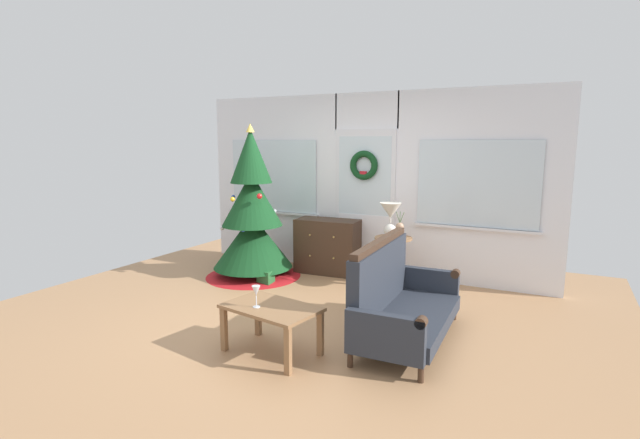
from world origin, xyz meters
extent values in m
plane|color=#AD7F56|center=(0.00, 0.00, 0.00)|extent=(6.76, 6.76, 0.00)
cube|color=white|center=(-1.52, 2.09, 1.27)|extent=(2.15, 0.08, 2.55)
cube|color=white|center=(1.52, 2.09, 1.27)|extent=(2.15, 0.08, 2.55)
cube|color=white|center=(0.00, 2.09, 2.30)|extent=(0.94, 0.08, 0.50)
cube|color=silver|center=(0.00, 2.05, 1.02)|extent=(0.90, 0.05, 2.05)
cube|color=white|center=(0.00, 2.03, 0.45)|extent=(0.78, 0.02, 0.80)
cube|color=silver|center=(0.00, 2.03, 1.40)|extent=(0.78, 0.01, 1.10)
cube|color=silver|center=(-1.52, 2.03, 1.35)|extent=(1.50, 0.01, 1.10)
cube|color=silver|center=(1.52, 2.03, 1.35)|extent=(1.50, 0.01, 1.10)
cube|color=silver|center=(-1.52, 2.02, 0.78)|extent=(1.59, 0.06, 0.03)
cube|color=silver|center=(1.52, 2.02, 0.78)|extent=(1.59, 0.06, 0.03)
torus|color=#123B1B|center=(0.00, 1.99, 1.55)|extent=(0.41, 0.09, 0.41)
cube|color=red|center=(0.00, 1.97, 1.42)|extent=(0.10, 0.02, 0.10)
cylinder|color=#4C331E|center=(-1.31, 1.15, 0.11)|extent=(0.10, 0.10, 0.22)
cone|color=red|center=(-1.31, 1.15, 0.05)|extent=(1.33, 1.33, 0.10)
cone|color=#14421E|center=(-1.31, 1.15, 0.51)|extent=(1.10, 1.10, 0.74)
cone|color=#14421E|center=(-1.31, 1.15, 1.10)|extent=(0.84, 0.84, 0.74)
cone|color=#14421E|center=(-1.31, 1.15, 1.69)|extent=(0.57, 0.57, 0.74)
cone|color=#E0BC4C|center=(-1.31, 1.15, 2.06)|extent=(0.12, 0.12, 0.12)
sphere|color=red|center=(-1.05, 0.96, 1.17)|extent=(0.07, 0.07, 0.07)
sphere|color=gold|center=(-1.40, 0.83, 1.12)|extent=(0.06, 0.06, 0.06)
sphere|color=silver|center=(-1.12, 1.43, 0.90)|extent=(0.05, 0.05, 0.05)
sphere|color=#264CB2|center=(-1.21, 0.80, 0.73)|extent=(0.05, 0.05, 0.05)
sphere|color=red|center=(-1.63, 1.07, 0.88)|extent=(0.05, 0.05, 0.05)
sphere|color=gold|center=(-1.41, 1.55, 0.83)|extent=(0.05, 0.05, 0.05)
sphere|color=silver|center=(-1.66, 0.92, 0.70)|extent=(0.06, 0.06, 0.06)
sphere|color=#264CB2|center=(-1.65, 1.18, 1.11)|extent=(0.05, 0.05, 0.05)
cube|color=#3D281C|center=(-0.46, 1.79, 0.39)|extent=(0.93, 0.48, 0.78)
sphere|color=tan|center=(-0.62, 1.56, 0.58)|extent=(0.03, 0.03, 0.03)
sphere|color=tan|center=(-0.26, 1.58, 0.58)|extent=(0.03, 0.03, 0.03)
sphere|color=tan|center=(-0.62, 1.56, 0.28)|extent=(0.03, 0.03, 0.03)
sphere|color=tan|center=(-0.26, 1.58, 0.28)|extent=(0.03, 0.03, 0.03)
cylinder|color=#3D281C|center=(1.60, -0.73, 0.07)|extent=(0.05, 0.05, 0.14)
cylinder|color=#3D281C|center=(1.56, 0.75, 0.07)|extent=(0.05, 0.05, 0.14)
cylinder|color=#3D281C|center=(1.00, -0.75, 0.07)|extent=(0.05, 0.05, 0.14)
cylinder|color=#3D281C|center=(0.96, 0.74, 0.07)|extent=(0.05, 0.05, 0.14)
cube|color=#282D38|center=(1.28, 0.00, 0.21)|extent=(0.76, 1.44, 0.14)
cube|color=#282D38|center=(0.98, 0.00, 0.59)|extent=(0.16, 1.42, 0.62)
cube|color=#3D281C|center=(0.98, 0.00, 0.93)|extent=(0.12, 1.40, 0.06)
cube|color=#282D38|center=(1.30, -0.75, 0.33)|extent=(0.66, 0.11, 0.38)
cylinder|color=#3D281C|center=(1.59, -0.74, 0.50)|extent=(0.09, 0.09, 0.09)
cube|color=#282D38|center=(1.26, 0.76, 0.33)|extent=(0.66, 0.11, 0.38)
cylinder|color=#3D281C|center=(1.55, 0.77, 0.50)|extent=(0.09, 0.09, 0.09)
cylinder|color=#8E6642|center=(0.60, 1.53, 0.65)|extent=(0.48, 0.48, 0.02)
cylinder|color=#8E6642|center=(0.60, 1.53, 0.32)|extent=(0.07, 0.07, 0.64)
cube|color=#8E6642|center=(0.76, 1.53, 0.02)|extent=(0.20, 0.05, 0.04)
cube|color=#8E6642|center=(0.52, 1.67, 0.02)|extent=(0.14, 0.20, 0.04)
cube|color=#8E6642|center=(0.52, 1.40, 0.02)|extent=(0.14, 0.20, 0.04)
sphere|color=silver|center=(0.54, 1.57, 0.75)|extent=(0.16, 0.16, 0.16)
cylinder|color=silver|center=(0.54, 1.57, 0.87)|extent=(0.02, 0.02, 0.06)
cone|color=silver|center=(0.54, 1.57, 1.00)|extent=(0.28, 0.28, 0.20)
cylinder|color=tan|center=(0.70, 1.47, 0.74)|extent=(0.09, 0.09, 0.16)
sphere|color=tan|center=(0.70, 1.47, 0.82)|extent=(0.10, 0.10, 0.10)
cylinder|color=#4C7042|center=(0.68, 1.47, 0.92)|extent=(0.07, 0.01, 0.17)
cylinder|color=#4C7042|center=(0.70, 1.47, 0.92)|extent=(0.01, 0.01, 0.18)
cylinder|color=#4C7042|center=(0.73, 1.47, 0.92)|extent=(0.07, 0.01, 0.17)
cube|color=#8E6642|center=(0.26, -0.82, 0.42)|extent=(0.92, 0.65, 0.03)
cube|color=#8E6642|center=(-0.15, -0.97, 0.20)|extent=(0.05, 0.05, 0.41)
cube|color=#8E6642|center=(0.60, -1.10, 0.20)|extent=(0.05, 0.05, 0.41)
cube|color=#8E6642|center=(-0.08, -0.53, 0.20)|extent=(0.05, 0.05, 0.41)
cube|color=#8E6642|center=(0.67, -0.66, 0.20)|extent=(0.05, 0.05, 0.41)
cylinder|color=silver|center=(0.16, -0.90, 0.44)|extent=(0.06, 0.06, 0.01)
cylinder|color=silver|center=(0.16, -0.90, 0.49)|extent=(0.01, 0.01, 0.10)
cone|color=silver|center=(0.16, -0.90, 0.59)|extent=(0.08, 0.08, 0.09)
cube|color=#266633|center=(-0.94, 0.91, 0.09)|extent=(0.18, 0.17, 0.18)
camera|label=1|loc=(2.47, -4.19, 1.88)|focal=26.58mm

